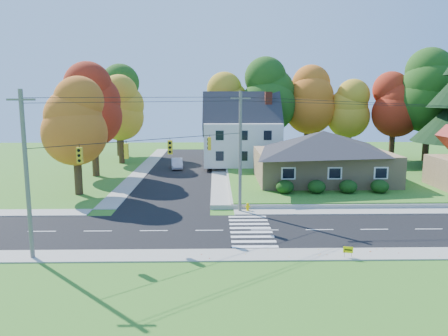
# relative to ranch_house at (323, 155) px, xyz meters

# --- Properties ---
(ground) EXTENTS (120.00, 120.00, 0.00)m
(ground) POSITION_rel_ranch_house_xyz_m (-8.00, -16.00, -3.27)
(ground) COLOR #3D7923
(road_main) EXTENTS (90.00, 8.00, 0.02)m
(road_main) POSITION_rel_ranch_house_xyz_m (-8.00, -16.00, -3.26)
(road_main) COLOR black
(road_main) RESTS_ON ground
(road_cross) EXTENTS (8.00, 44.00, 0.02)m
(road_cross) POSITION_rel_ranch_house_xyz_m (-16.00, 10.00, -3.25)
(road_cross) COLOR black
(road_cross) RESTS_ON ground
(sidewalk_north) EXTENTS (90.00, 2.00, 0.08)m
(sidewalk_north) POSITION_rel_ranch_house_xyz_m (-8.00, -11.00, -3.23)
(sidewalk_north) COLOR #9C9A90
(sidewalk_north) RESTS_ON ground
(sidewalk_south) EXTENTS (90.00, 2.00, 0.08)m
(sidewalk_south) POSITION_rel_ranch_house_xyz_m (-8.00, -21.00, -3.23)
(sidewalk_south) COLOR #9C9A90
(sidewalk_south) RESTS_ON ground
(lawn) EXTENTS (30.00, 30.00, 0.50)m
(lawn) POSITION_rel_ranch_house_xyz_m (5.00, 5.00, -3.02)
(lawn) COLOR #3D7923
(lawn) RESTS_ON ground
(ranch_house) EXTENTS (14.60, 10.60, 5.40)m
(ranch_house) POSITION_rel_ranch_house_xyz_m (0.00, 0.00, 0.00)
(ranch_house) COLOR tan
(ranch_house) RESTS_ON lawn
(colonial_house) EXTENTS (10.40, 8.40, 9.60)m
(colonial_house) POSITION_rel_ranch_house_xyz_m (-7.96, 12.00, 1.32)
(colonial_house) COLOR silver
(colonial_house) RESTS_ON lawn
(hedge_row) EXTENTS (10.70, 1.70, 1.27)m
(hedge_row) POSITION_rel_ranch_house_xyz_m (-0.50, -6.20, -2.13)
(hedge_row) COLOR #163A10
(hedge_row) RESTS_ON lawn
(traffic_infrastructure) EXTENTS (38.10, 10.66, 10.00)m
(traffic_infrastructure) POSITION_rel_ranch_house_xyz_m (-8.15, -14.65, 1.88)
(traffic_infrastructure) COLOR #666059
(traffic_infrastructure) RESTS_ON ground
(tree_lot_0) EXTENTS (6.72, 6.72, 12.51)m
(tree_lot_0) POSITION_rel_ranch_house_xyz_m (-10.00, 18.00, 5.04)
(tree_lot_0) COLOR #3F2A19
(tree_lot_0) RESTS_ON lawn
(tree_lot_1) EXTENTS (7.84, 7.84, 14.60)m
(tree_lot_1) POSITION_rel_ranch_house_xyz_m (-4.00, 17.00, 6.35)
(tree_lot_1) COLOR #3F2A19
(tree_lot_1) RESTS_ON lawn
(tree_lot_2) EXTENTS (7.28, 7.28, 13.56)m
(tree_lot_2) POSITION_rel_ranch_house_xyz_m (2.00, 18.00, 5.70)
(tree_lot_2) COLOR #3F2A19
(tree_lot_2) RESTS_ON lawn
(tree_lot_3) EXTENTS (6.16, 6.16, 11.47)m
(tree_lot_3) POSITION_rel_ranch_house_xyz_m (8.00, 17.00, 4.39)
(tree_lot_3) COLOR #3F2A19
(tree_lot_3) RESTS_ON lawn
(tree_lot_4) EXTENTS (6.72, 6.72, 12.51)m
(tree_lot_4) POSITION_rel_ranch_house_xyz_m (14.00, 16.00, 5.04)
(tree_lot_4) COLOR #3F2A19
(tree_lot_4) RESTS_ON lawn
(tree_lot_5) EXTENTS (8.40, 8.40, 15.64)m
(tree_lot_5) POSITION_rel_ranch_house_xyz_m (18.00, 14.00, 7.00)
(tree_lot_5) COLOR #3F2A19
(tree_lot_5) RESTS_ON lawn
(tree_west_0) EXTENTS (6.16, 6.16, 11.47)m
(tree_west_0) POSITION_rel_ranch_house_xyz_m (-25.00, -4.00, 3.89)
(tree_west_0) COLOR #3F2A19
(tree_west_0) RESTS_ON ground
(tree_west_1) EXTENTS (7.28, 7.28, 13.56)m
(tree_west_1) POSITION_rel_ranch_house_xyz_m (-26.00, 6.00, 5.20)
(tree_west_1) COLOR #3F2A19
(tree_west_1) RESTS_ON ground
(tree_west_2) EXTENTS (6.72, 6.72, 12.51)m
(tree_west_2) POSITION_rel_ranch_house_xyz_m (-25.00, 16.00, 4.54)
(tree_west_2) COLOR #3F2A19
(tree_west_2) RESTS_ON ground
(tree_west_3) EXTENTS (7.84, 7.84, 14.60)m
(tree_west_3) POSITION_rel_ranch_house_xyz_m (-27.00, 24.00, 5.85)
(tree_west_3) COLOR #3F2A19
(tree_west_3) RESTS_ON ground
(white_car) EXTENTS (1.88, 4.23, 1.35)m
(white_car) POSITION_rel_ranch_house_xyz_m (-16.65, 11.03, -2.57)
(white_car) COLOR #AFAEC0
(white_car) RESTS_ON road_cross
(fire_hydrant) EXTENTS (0.42, 0.32, 0.73)m
(fire_hydrant) POSITION_rel_ranch_house_xyz_m (-8.85, -10.74, -2.92)
(fire_hydrant) COLOR #FCD100
(fire_hydrant) RESTS_ON ground
(yard_sign) EXTENTS (0.57, 0.17, 0.72)m
(yard_sign) POSITION_rel_ranch_house_xyz_m (-3.63, -21.58, -2.75)
(yard_sign) COLOR black
(yard_sign) RESTS_ON ground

